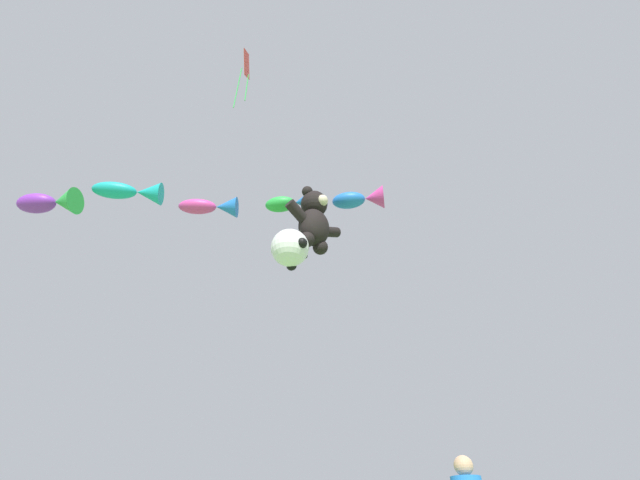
{
  "coord_description": "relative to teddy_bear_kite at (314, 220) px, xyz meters",
  "views": [
    {
      "loc": [
        -6.58,
        -3.17,
        0.91
      ],
      "look_at": [
        0.82,
        4.11,
        8.2
      ],
      "focal_mm": 24.0,
      "sensor_mm": 36.0,
      "label": 1
    }
  ],
  "objects": [
    {
      "name": "teddy_bear_kite",
      "position": [
        0.0,
        0.0,
        0.0
      ],
      "size": [
        2.27,
        1.0,
        2.3
      ],
      "color": "black"
    },
    {
      "name": "soccer_ball_kite",
      "position": [
        -0.85,
        0.1,
        -1.43
      ],
      "size": [
        1.2,
        1.2,
        1.11
      ],
      "color": "white"
    },
    {
      "name": "fish_kite_cobalt",
      "position": [
        1.54,
        -0.75,
        1.35
      ],
      "size": [
        1.6,
        1.85,
        0.79
      ],
      "color": "blue"
    },
    {
      "name": "fish_kite_emerald",
      "position": [
        -0.28,
        0.78,
        0.98
      ],
      "size": [
        1.45,
        1.68,
        0.72
      ],
      "color": "green"
    },
    {
      "name": "fish_kite_magenta",
      "position": [
        -1.95,
        3.04,
        1.14
      ],
      "size": [
        1.89,
        1.85,
        0.72
      ],
      "color": "#E53F9E"
    },
    {
      "name": "fish_kite_teal",
      "position": [
        -4.25,
        4.28,
        1.15
      ],
      "size": [
        2.15,
        1.91,
        0.76
      ],
      "color": "#19ADB2"
    },
    {
      "name": "fish_kite_violet",
      "position": [
        -5.99,
        6.16,
        0.75
      ],
      "size": [
        1.88,
        2.06,
        0.89
      ],
      "color": "purple"
    },
    {
      "name": "diamond_kite",
      "position": [
        -3.29,
        -0.08,
        4.43
      ],
      "size": [
        0.85,
        0.82,
        2.87
      ],
      "color": "red"
    }
  ]
}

